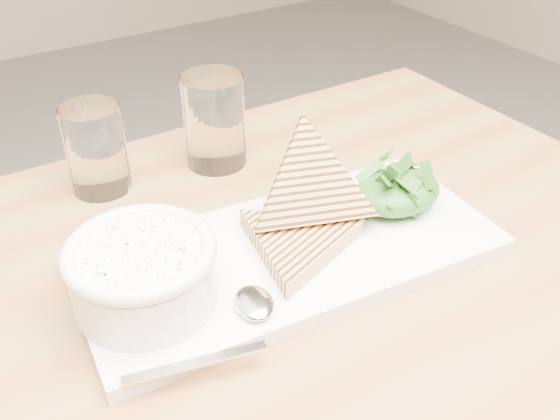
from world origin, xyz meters
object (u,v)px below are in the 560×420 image
table_top (222,335)px  soup_bowl (144,280)px  platter (291,253)px  glass_near (96,149)px  glass_far (214,121)px

table_top → soup_bowl: soup_bowl is taller
table_top → platter: bearing=19.9°
table_top → glass_near: glass_near is taller
table_top → glass_far: size_ratio=9.41×
glass_near → table_top: bearing=-87.2°
platter → soup_bowl: (-0.15, 0.01, 0.03)m
table_top → platter: size_ratio=2.58×
table_top → glass_near: 0.28m
platter → glass_near: 0.26m
glass_near → glass_far: size_ratio=0.91×
glass_near → glass_far: glass_far is taller
glass_far → platter: bearing=-97.9°
table_top → glass_far: (0.13, 0.25, 0.08)m
platter → soup_bowl: size_ratio=3.34×
glass_near → glass_far: bearing=-7.9°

